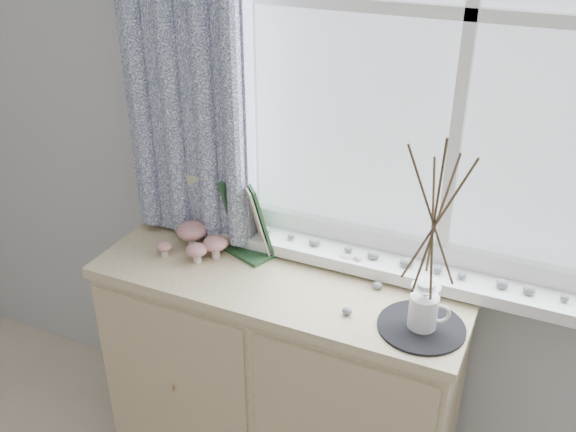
% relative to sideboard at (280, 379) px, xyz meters
% --- Properties ---
extents(sideboard, '(1.20, 0.45, 0.85)m').
position_rel_sideboard_xyz_m(sideboard, '(0.00, 0.00, 0.00)').
color(sideboard, beige).
rests_on(sideboard, ground).
extents(botanical_book, '(0.40, 0.25, 0.26)m').
position_rel_sideboard_xyz_m(botanical_book, '(-0.23, 0.08, 0.55)').
color(botanical_book, '#204425').
rests_on(botanical_book, sideboard).
extents(toadstool_cluster, '(0.23, 0.16, 0.10)m').
position_rel_sideboard_xyz_m(toadstool_cluster, '(-0.31, 0.01, 0.48)').
color(toadstool_cluster, silver).
rests_on(toadstool_cluster, sideboard).
extents(wooden_eggs, '(0.10, 0.12, 0.08)m').
position_rel_sideboard_xyz_m(wooden_eggs, '(-0.27, 0.10, 0.46)').
color(wooden_eggs, tan).
rests_on(wooden_eggs, sideboard).
extents(songbird_figurine, '(0.12, 0.06, 0.06)m').
position_rel_sideboard_xyz_m(songbird_figurine, '(0.18, 0.12, 0.46)').
color(songbird_figurine, beige).
rests_on(songbird_figurine, sideboard).
extents(crocheted_doily, '(0.25, 0.25, 0.01)m').
position_rel_sideboard_xyz_m(crocheted_doily, '(0.47, -0.07, 0.43)').
color(crocheted_doily, black).
rests_on(crocheted_doily, sideboard).
extents(twig_pitcher, '(0.27, 0.27, 0.61)m').
position_rel_sideboard_xyz_m(twig_pitcher, '(0.47, -0.07, 0.77)').
color(twig_pitcher, white).
rests_on(twig_pitcher, crocheted_doily).
extents(sideboard_pebbles, '(0.33, 0.23, 0.02)m').
position_rel_sideboard_xyz_m(sideboard_pebbles, '(0.33, 0.01, 0.43)').
color(sideboard_pebbles, gray).
rests_on(sideboard_pebbles, sideboard).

